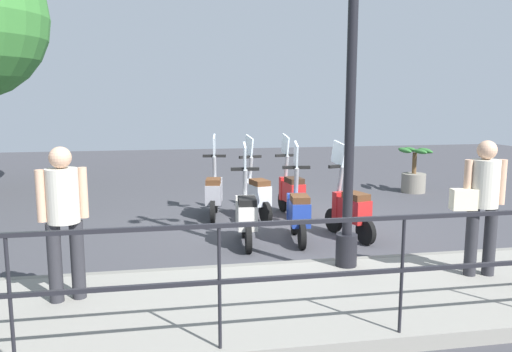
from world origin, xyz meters
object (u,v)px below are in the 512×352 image
(scooter_far_2, at_px, (214,192))
(scooter_far_0, at_px, (291,191))
(potted_palm, at_px, (414,174))
(scooter_near_2, at_px, (246,214))
(pedestrian_distant, at_px, (63,212))
(scooter_near_0, at_px, (350,209))
(scooter_near_1, at_px, (298,211))
(pedestrian_with_bag, at_px, (482,198))
(lamp_post_near, at_px, (350,105))
(scooter_far_1, at_px, (256,193))

(scooter_far_2, bearing_deg, scooter_far_0, -87.17)
(potted_palm, distance_m, scooter_near_2, 5.82)
(pedestrian_distant, xyz_separation_m, scooter_near_0, (2.17, -3.88, -0.60))
(potted_palm, relative_size, scooter_near_1, 0.69)
(pedestrian_with_bag, relative_size, scooter_near_2, 1.03)
(lamp_post_near, relative_size, scooter_near_2, 2.89)
(scooter_far_2, bearing_deg, pedestrian_distant, 163.29)
(lamp_post_near, height_order, potted_palm, lamp_post_near)
(scooter_near_1, distance_m, scooter_near_2, 0.82)
(scooter_far_0, bearing_deg, scooter_near_2, 139.19)
(pedestrian_with_bag, distance_m, scooter_far_2, 4.92)
(pedestrian_distant, bearing_deg, scooter_far_2, 137.92)
(scooter_near_1, relative_size, scooter_far_2, 1.00)
(lamp_post_near, height_order, scooter_near_0, lamp_post_near)
(lamp_post_near, relative_size, scooter_near_1, 2.89)
(pedestrian_distant, distance_m, scooter_far_2, 4.43)
(scooter_near_2, height_order, scooter_far_2, same)
(potted_palm, height_order, scooter_far_0, scooter_far_0)
(scooter_far_1, bearing_deg, pedestrian_distant, 130.33)
(pedestrian_with_bag, xyz_separation_m, scooter_near_0, (2.26, 0.73, -0.60))
(scooter_near_0, xyz_separation_m, scooter_far_0, (1.64, 0.54, 0.00))
(lamp_post_near, relative_size, potted_palm, 4.20)
(potted_palm, height_order, scooter_near_0, scooter_near_0)
(lamp_post_near, bearing_deg, potted_palm, -34.94)
(potted_palm, xyz_separation_m, scooter_far_1, (-1.97, 4.16, 0.04))
(lamp_post_near, xyz_separation_m, potted_palm, (5.16, -3.60, -1.68))
(potted_palm, distance_m, scooter_far_2, 5.20)
(scooter_far_0, bearing_deg, lamp_post_near, 170.39)
(pedestrian_with_bag, distance_m, potted_palm, 6.20)
(pedestrian_distant, bearing_deg, potted_palm, 113.20)
(lamp_post_near, height_order, pedestrian_distant, lamp_post_near)
(scooter_near_1, distance_m, scooter_far_2, 2.15)
(pedestrian_with_bag, height_order, scooter_near_0, pedestrian_with_bag)
(scooter_near_2, bearing_deg, scooter_far_1, -10.46)
(scooter_near_1, bearing_deg, scooter_far_2, 38.72)
(scooter_near_1, distance_m, scooter_far_0, 1.70)
(pedestrian_with_bag, distance_m, scooter_near_1, 2.80)
(potted_palm, xyz_separation_m, scooter_far_2, (-1.70, 4.92, 0.04))
(lamp_post_near, bearing_deg, scooter_far_0, -2.33)
(scooter_far_1, xyz_separation_m, scooter_far_2, (0.27, 0.76, 0.00))
(scooter_far_1, height_order, scooter_far_2, same)
(scooter_near_0, bearing_deg, scooter_near_1, 75.40)
(scooter_near_0, xyz_separation_m, scooter_far_1, (1.53, 1.23, 0.00))
(scooter_near_0, height_order, scooter_near_1, same)
(scooter_near_0, distance_m, scooter_far_0, 1.73)
(scooter_near_2, distance_m, scooter_far_0, 2.06)
(potted_palm, xyz_separation_m, scooter_near_2, (-3.57, 4.60, 0.04))
(pedestrian_with_bag, bearing_deg, scooter_near_2, 55.47)
(potted_palm, height_order, scooter_far_2, scooter_far_2)
(scooter_near_1, relative_size, scooter_far_0, 1.00)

